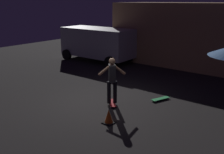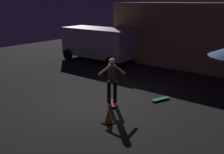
% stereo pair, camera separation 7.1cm
% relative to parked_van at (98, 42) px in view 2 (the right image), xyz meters
% --- Properties ---
extents(ground_plane, '(28.00, 28.00, 0.00)m').
position_rel_parked_van_xyz_m(ground_plane, '(4.70, -5.33, -1.16)').
color(ground_plane, black).
extents(low_building, '(10.44, 3.84, 3.54)m').
position_rel_parked_van_xyz_m(low_building, '(5.66, 2.87, 0.61)').
color(low_building, '#AD7F56').
rests_on(low_building, ground_plane).
extents(parked_van, '(4.64, 2.26, 2.03)m').
position_rel_parked_van_xyz_m(parked_van, '(0.00, 0.00, 0.00)').
color(parked_van, '#B2B2B7').
rests_on(parked_van, ground_plane).
extents(skateboard_ridden, '(0.71, 0.68, 0.07)m').
position_rel_parked_van_xyz_m(skateboard_ridden, '(5.20, -5.13, -1.11)').
color(skateboard_ridden, '#AD1E23').
rests_on(skateboard_ridden, ground_plane).
extents(skateboard_spare, '(0.47, 0.80, 0.07)m').
position_rel_parked_van_xyz_m(skateboard_spare, '(6.38, -3.64, -1.11)').
color(skateboard_spare, green).
rests_on(skateboard_spare, ground_plane).
extents(skater, '(0.74, 0.78, 1.67)m').
position_rel_parked_van_xyz_m(skater, '(5.20, -5.13, -0.12)').
color(skater, black).
rests_on(skater, skateboard_ridden).
extents(traffic_cone, '(0.34, 0.34, 0.46)m').
position_rel_parked_van_xyz_m(traffic_cone, '(6.04, -6.37, -0.95)').
color(traffic_cone, black).
rests_on(traffic_cone, ground_plane).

